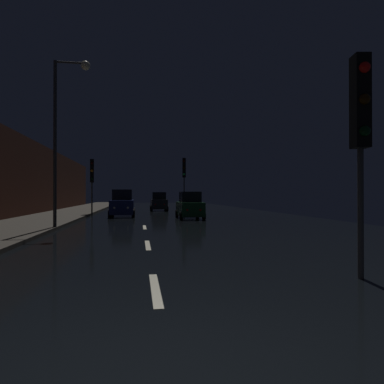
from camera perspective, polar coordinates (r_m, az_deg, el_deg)
The scene contains 11 objects.
ground at distance 27.74m, azimuth -8.25°, elevation -3.94°, with size 25.13×84.00×0.02m, color black.
sidewalk_left at distance 28.39m, azimuth -21.23°, elevation -3.66°, with size 4.40×84.00×0.15m, color #38332B.
building_facade_left at distance 25.72m, azimuth -28.57°, elevation 2.56°, with size 0.80×63.00×6.02m, color #472319.
lane_centerline at distance 11.97m, azimuth -7.43°, elevation -8.56°, with size 0.16×13.82×0.01m.
traffic_light_far_right at distance 33.30m, azimuth -1.32°, elevation 3.29°, with size 0.38×0.48×5.25m.
traffic_light_near_right at distance 7.89m, azimuth 26.33°, elevation 11.12°, with size 0.36×0.48×4.55m.
traffic_light_far_left at distance 28.92m, azimuth -16.35°, elevation 2.76°, with size 0.35×0.48×4.57m.
streetlamp_overhead at distance 17.87m, azimuth -20.53°, elevation 11.32°, with size 1.70×0.44×8.19m.
car_approaching_headlights at distance 27.03m, azimuth -11.53°, elevation -1.99°, with size 1.90×4.12×2.07m.
car_parked_right_far at distance 24.14m, azimuth -0.37°, elevation -2.39°, with size 1.74×3.76×1.89m.
car_distant_taillights at distance 35.99m, azimuth -5.55°, elevation -1.70°, with size 1.77×3.84×1.93m.
Camera 1 is at (-0.30, -3.18, 1.71)m, focal length 31.98 mm.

